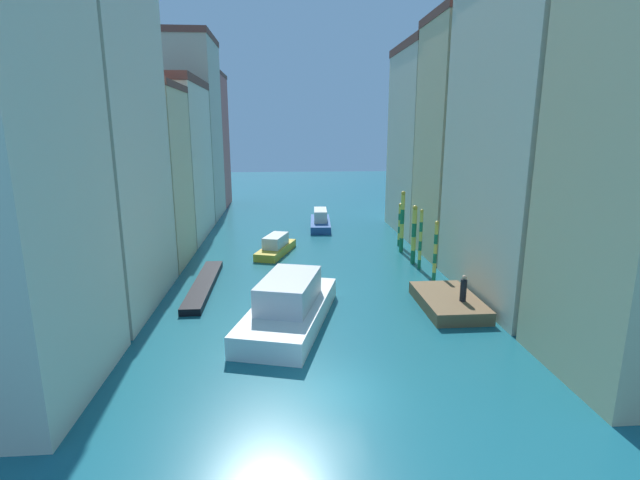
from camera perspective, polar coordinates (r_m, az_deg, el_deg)
name	(u,v)px	position (r m, az deg, el deg)	size (l,w,h in m)	color
ground_plane	(306,246)	(42.76, -1.71, -0.75)	(154.00, 154.00, 0.00)	#196070
building_left_1	(88,128)	(29.86, -26.34, 12.10)	(6.39, 10.81, 20.88)	beige
building_left_2	(142,176)	(38.75, -20.83, 7.26)	(6.39, 7.27, 13.74)	beige
building_left_3	(170,160)	(47.94, -17.73, 9.29)	(6.39, 11.48, 15.05)	beige
building_left_4	(190,129)	(58.59, -15.49, 12.87)	(6.39, 9.97, 20.79)	#BCB299
building_left_5	(203,141)	(67.19, -14.00, 11.59)	(6.39, 7.58, 17.61)	#B25147
building_right_1	(530,138)	(31.23, 24.14, 11.19)	(6.39, 12.22, 19.67)	beige
building_right_2	(465,139)	(40.58, 17.18, 11.63)	(6.39, 7.58, 19.19)	beige
building_right_3	(430,141)	(49.38, 13.18, 11.68)	(6.39, 11.01, 18.51)	beige
waterfront_dock	(448,302)	(29.16, 15.32, -7.26)	(3.24, 5.74, 0.75)	brown
person_on_dock	(463,289)	(28.24, 17.02, -5.72)	(0.36, 0.36, 1.54)	black
mooring_pole_0	(435,251)	(33.22, 13.83, -1.33)	(0.28, 0.28, 4.33)	#197247
mooring_pole_1	(420,239)	(36.05, 12.11, 0.13)	(0.27, 0.27, 4.61)	#197247
mooring_pole_2	(414,234)	(37.40, 11.34, 0.71)	(0.39, 0.39, 4.67)	#197247
mooring_pole_3	(402,221)	(40.76, 9.95, 2.26)	(0.37, 0.37, 5.31)	#197247
mooring_pole_4	(400,224)	(43.03, 9.70, 1.92)	(0.39, 0.39, 3.94)	#197247
vaporetto_white	(289,306)	(25.88, -3.75, -7.98)	(6.01, 10.15, 2.65)	white
gondola_black	(204,285)	(32.59, -13.93, -5.28)	(1.29, 10.03, 0.43)	black
motorboat_0	(320,221)	(50.78, 0.04, 2.34)	(2.55, 7.69, 1.98)	#234C93
motorboat_1	(276,247)	(40.21, -5.39, -0.79)	(3.56, 6.23, 1.63)	gold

